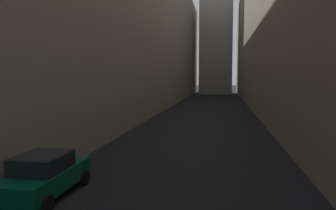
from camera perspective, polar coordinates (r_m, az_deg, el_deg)
The scene contains 4 objects.
ground_plane at distance 39.55m, azimuth 6.62°, elevation -1.43°, with size 264.00×264.00×0.00m, color black.
building_block_left at distance 44.17m, azimuth -9.78°, elevation 13.64°, with size 13.68×108.00×22.22m, color gray.
building_block_right at distance 43.27m, azimuth 24.63°, elevation 13.62°, with size 14.63×108.00×22.45m, color gray.
parked_car_left_third at distance 12.94m, azimuth -20.31°, elevation -11.17°, with size 1.90×4.26×1.58m.
Camera 1 is at (1.84, 8.73, 4.31)m, focal length 35.68 mm.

